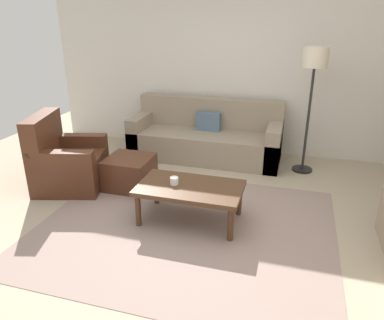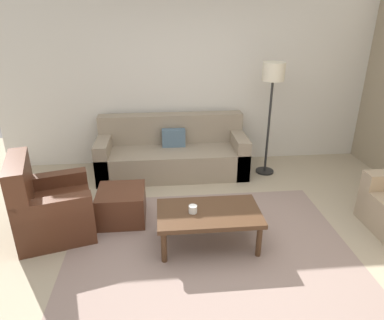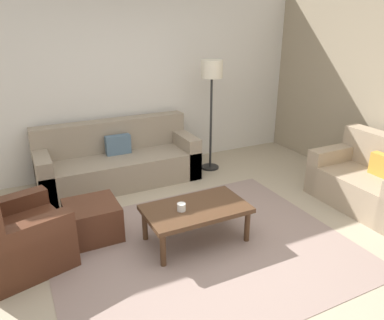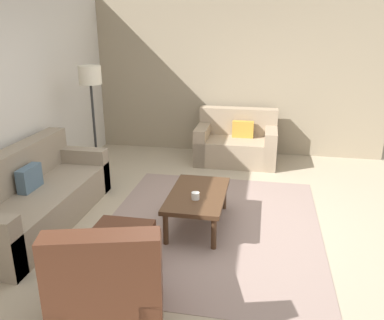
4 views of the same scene
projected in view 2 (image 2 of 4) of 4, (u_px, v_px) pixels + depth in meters
name	position (u px, v px, depth m)	size (l,w,h in m)	color
ground_plane	(210.00, 253.00, 3.70)	(8.00, 8.00, 0.00)	tan
rear_partition	(188.00, 77.00, 5.53)	(6.00, 0.12, 2.80)	silver
area_rug	(210.00, 252.00, 3.70)	(3.05, 2.52, 0.01)	gray
couch_main	(172.00, 153.00, 5.50)	(2.27, 0.86, 0.88)	gray
armchair_leather	(48.00, 210.00, 3.91)	(0.98, 0.98, 0.95)	#4C2819
ottoman	(122.00, 205.00, 4.22)	(0.56, 0.56, 0.40)	#4C2819
coffee_table	(209.00, 215.00, 3.72)	(1.10, 0.64, 0.41)	#472D1C
cup	(193.00, 209.00, 3.66)	(0.09, 0.09, 0.08)	white
lamp_standing	(273.00, 84.00, 5.01)	(0.32, 0.32, 1.71)	black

